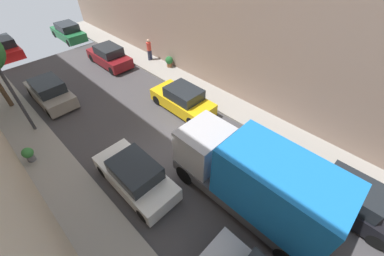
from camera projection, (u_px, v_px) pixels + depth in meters
The scene contains 15 objects.
ground at pixel (176, 150), 12.35m from camera, with size 32.00×32.00×0.00m, color #423F42.
sidewalk_left at pixel (87, 213), 9.67m from camera, with size 2.00×44.00×0.15m, color gray.
sidewalk_right at pixel (233, 107), 14.93m from camera, with size 2.00×44.00×0.15m, color gray.
parked_car_left_2 at pixel (135, 176), 10.25m from camera, with size 1.78×4.20×1.57m.
parked_car_left_3 at pixel (50, 92), 15.05m from camera, with size 1.78×4.20×1.57m.
parked_car_left_4 at pixel (5, 48), 20.02m from camera, with size 1.78×4.20×1.57m.
parked_car_right_1 at pixel (345, 196), 9.52m from camera, with size 1.78×4.20×1.57m.
parked_car_right_2 at pixel (183, 100), 14.43m from camera, with size 1.78×4.20×1.57m.
parked_car_right_3 at pixel (109, 56), 18.82m from camera, with size 1.78×4.20×1.57m.
parked_car_right_4 at pixel (68, 32), 22.66m from camera, with size 1.78×4.20×1.57m.
delivery_truck at pixel (255, 181), 8.80m from camera, with size 2.26×6.60×3.38m.
pedestrian at pixel (149, 49), 19.02m from camera, with size 0.40×0.36×1.72m.
potted_plant_1 at pixel (28, 154), 11.34m from camera, with size 0.52×0.52×0.79m.
potted_plant_3 at pixel (169, 61), 18.43m from camera, with size 0.60×0.60×0.85m.
lamp_post at pixel (4, 77), 11.09m from camera, with size 0.44×0.44×4.97m.
Camera 1 is at (-5.35, -6.43, 9.20)m, focal length 21.88 mm.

